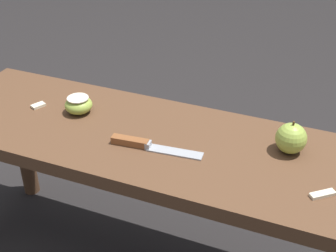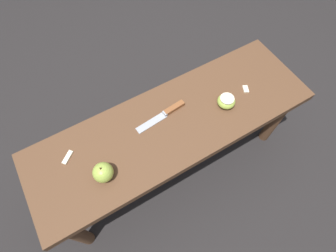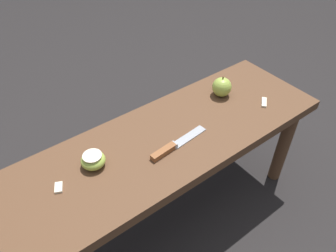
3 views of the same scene
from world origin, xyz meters
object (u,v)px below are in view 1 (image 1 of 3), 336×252
knife (143,144)px  apple_whole (291,138)px  apple_cut (79,105)px  wooden_bench (154,158)px

knife → apple_whole: apple_whole is taller
knife → apple_cut: bearing=154.3°
apple_whole → knife: bearing=-160.8°
apple_whole → apple_cut: (-0.60, -0.03, -0.01)m
knife → apple_cut: (-0.25, 0.09, 0.02)m
wooden_bench → knife: 0.10m
wooden_bench → apple_whole: bearing=11.3°
wooden_bench → apple_whole: (0.35, 0.07, 0.11)m
knife → apple_cut: apple_cut is taller
knife → apple_cut: 0.26m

